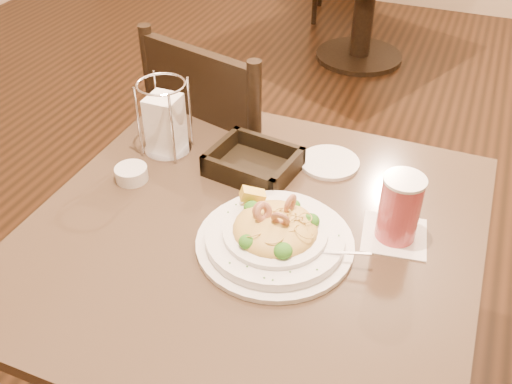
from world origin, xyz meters
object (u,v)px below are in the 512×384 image
at_px(pasta_bowl, 275,234).
at_px(drink_glass, 400,209).
at_px(main_table, 253,303).
at_px(side_plate, 329,162).
at_px(dining_chair_near, 233,163).
at_px(bread_basket, 253,164).
at_px(butter_ramekin, 131,174).
at_px(napkin_caddy, 165,122).

height_order(pasta_bowl, drink_glass, drink_glass).
height_order(main_table, side_plate, side_plate).
distance_m(dining_chair_near, bread_basket, 0.44).
relative_size(dining_chair_near, side_plate, 6.57).
distance_m(bread_basket, butter_ramekin, 0.28).
xyz_separation_m(dining_chair_near, side_plate, (0.35, -0.21, 0.23)).
xyz_separation_m(drink_glass, bread_basket, (-0.35, 0.10, -0.05)).
height_order(drink_glass, bread_basket, drink_glass).
xyz_separation_m(drink_glass, napkin_caddy, (-0.58, 0.10, 0.01)).
bearing_deg(napkin_caddy, drink_glass, -10.33).
height_order(pasta_bowl, bread_basket, pasta_bowl).
distance_m(dining_chair_near, side_plate, 0.47).
bearing_deg(napkin_caddy, bread_basket, -1.08).
xyz_separation_m(bread_basket, napkin_caddy, (-0.23, 0.00, 0.06)).
distance_m(main_table, dining_chair_near, 0.56).
height_order(main_table, butter_ramekin, butter_ramekin).
height_order(pasta_bowl, napkin_caddy, napkin_caddy).
height_order(dining_chair_near, bread_basket, dining_chair_near).
relative_size(napkin_caddy, side_plate, 1.29).
bearing_deg(dining_chair_near, bread_basket, 137.08).
bearing_deg(drink_glass, dining_chair_near, 143.06).
height_order(dining_chair_near, butter_ramekin, dining_chair_near).
height_order(dining_chair_near, pasta_bowl, dining_chair_near).
bearing_deg(bread_basket, main_table, -68.34).
distance_m(main_table, napkin_caddy, 0.47).
bearing_deg(butter_ramekin, side_plate, 29.74).
height_order(main_table, dining_chair_near, dining_chair_near).
relative_size(bread_basket, butter_ramekin, 2.88).
bearing_deg(main_table, drink_glass, 17.46).
bearing_deg(drink_glass, pasta_bowl, -151.85).
xyz_separation_m(dining_chair_near, butter_ramekin, (-0.05, -0.44, 0.24)).
height_order(main_table, drink_glass, drink_glass).
bearing_deg(side_plate, drink_glass, -45.42).
bearing_deg(bread_basket, dining_chair_near, 122.21).
bearing_deg(butter_ramekin, bread_basket, 28.66).
relative_size(dining_chair_near, drink_glass, 6.45).
bearing_deg(side_plate, bread_basket, -148.63).
distance_m(napkin_caddy, butter_ramekin, 0.15).
relative_size(dining_chair_near, bread_basket, 4.40).
relative_size(napkin_caddy, butter_ramekin, 2.49).
bearing_deg(butter_ramekin, dining_chair_near, 83.36).
height_order(drink_glass, napkin_caddy, napkin_caddy).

